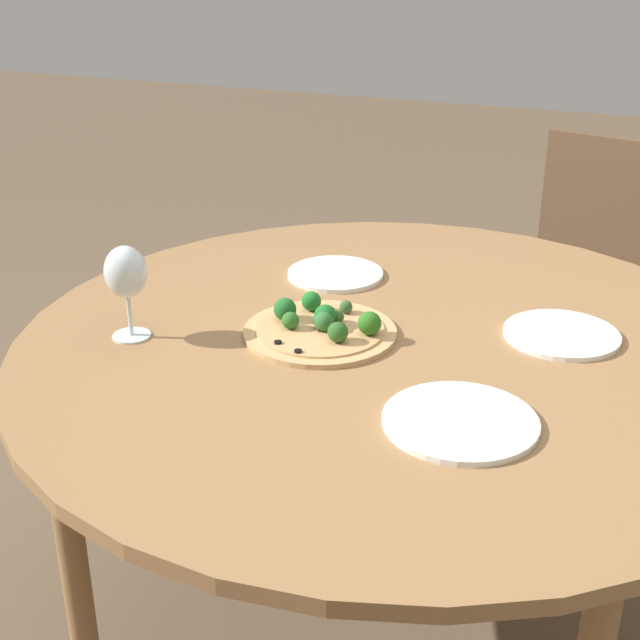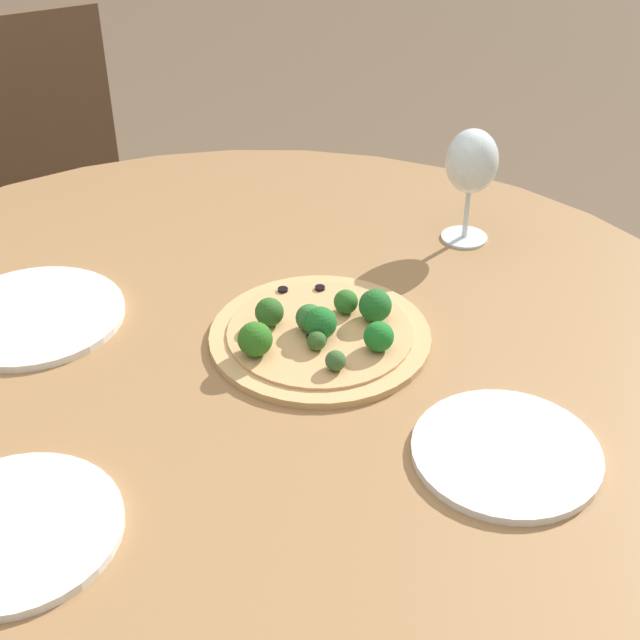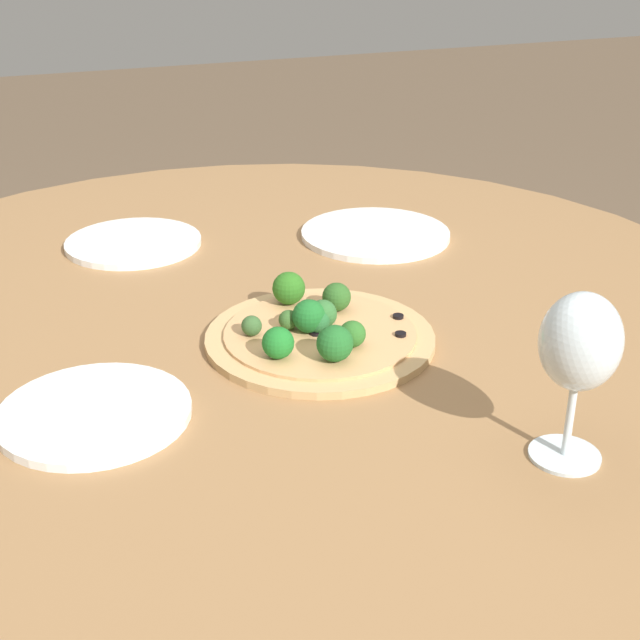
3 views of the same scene
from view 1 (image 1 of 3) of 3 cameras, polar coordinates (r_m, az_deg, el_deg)
The scene contains 8 objects.
ground_plane at distance 2.05m, azimuth 3.90°, elevation -19.58°, with size 12.00×12.00×0.00m, color brown.
dining_table at distance 1.66m, azimuth 4.54°, elevation -3.01°, with size 1.39×1.39×0.71m.
chair at distance 2.60m, azimuth 16.51°, elevation 1.81°, with size 0.49×0.49×0.88m.
pizza at distance 1.65m, azimuth 0.08°, elevation -0.44°, with size 0.29×0.29×0.06m.
wine_glass at distance 1.64m, azimuth -12.32°, elevation 2.86°, with size 0.08×0.08×0.18m.
plate_near at distance 1.39m, azimuth 8.96°, elevation -6.42°, with size 0.24×0.24×0.01m.
plate_far at distance 1.70m, azimuth 15.20°, elevation -0.90°, with size 0.21×0.21×0.01m.
plate_side at distance 1.93m, azimuth 0.99°, elevation 2.97°, with size 0.21×0.21×0.01m.
Camera 1 is at (0.42, -1.42, 1.42)m, focal length 50.00 mm.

